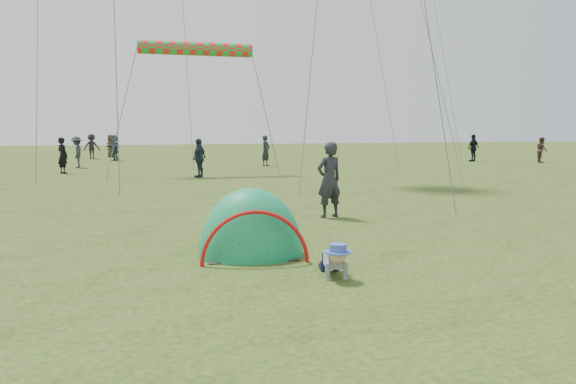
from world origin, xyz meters
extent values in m
plane|color=#1B3D12|center=(0.00, 0.00, 0.00)|extent=(140.00, 140.00, 0.00)
ellipsoid|color=#077348|center=(-1.81, 2.46, 0.00)|extent=(1.98, 1.70, 2.37)
imported|color=#23232D|center=(0.94, 6.00, 0.93)|extent=(0.77, 0.60, 1.87)
imported|color=#22232A|center=(3.98, 24.91, 0.89)|extent=(0.77, 0.75, 1.78)
imported|color=#232B40|center=(-0.72, 18.17, 0.87)|extent=(0.94, 1.07, 1.74)
imported|color=black|center=(-6.21, 35.53, 0.89)|extent=(1.28, 0.94, 1.78)
imported|color=#2D4048|center=(-4.60, 32.73, 0.87)|extent=(1.20, 1.68, 1.75)
imported|color=black|center=(-6.83, 22.27, 0.88)|extent=(0.72, 0.76, 1.75)
imported|color=black|center=(18.19, 25.30, 0.90)|extent=(1.14, 0.78, 1.79)
imported|color=#2D2D35|center=(-6.48, 26.19, 0.87)|extent=(0.70, 1.15, 1.74)
imported|color=#392927|center=(-4.96, 37.65, 0.86)|extent=(0.75, 0.95, 1.72)
imported|color=#3E2E28|center=(21.67, 23.03, 0.81)|extent=(0.91, 0.98, 1.63)
cylinder|color=red|center=(-0.55, 20.16, 5.91)|extent=(5.33, 0.64, 0.64)
camera|label=1|loc=(-3.85, -6.93, 2.21)|focal=35.00mm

